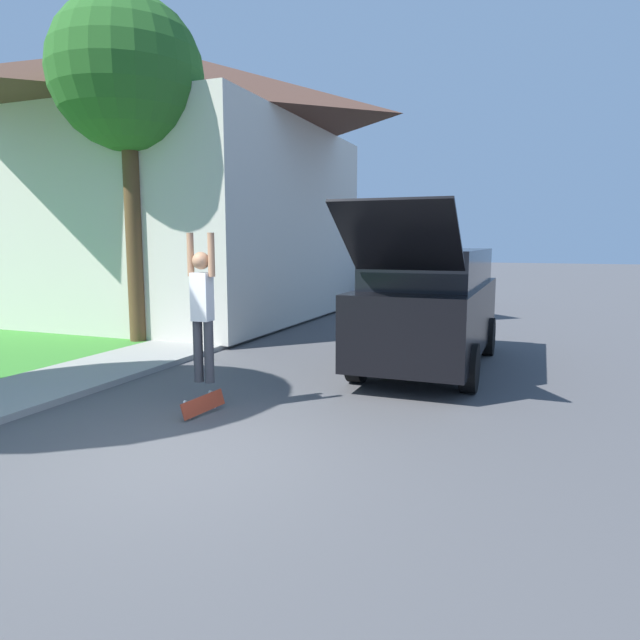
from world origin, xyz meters
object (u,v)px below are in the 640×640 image
suv_parked (431,304)px  car_down_street (428,286)px  skateboarder (202,306)px  skateboard (203,404)px  lawn_tree_far (127,77)px

suv_parked → car_down_street: bearing=100.8°
car_down_street → skateboarder: size_ratio=2.24×
car_down_street → skateboard: bearing=-91.1°
suv_parked → skateboarder: (-2.35, -3.88, 0.29)m
lawn_tree_far → car_down_street: lawn_tree_far is taller
suv_parked → skateboard: (-2.27, -4.05, -1.01)m
skateboarder → skateboard: skateboarder is taller
lawn_tree_far → suv_parked: 8.01m
suv_parked → car_down_street: size_ratio=1.28×
lawn_tree_far → skateboard: (4.29, -4.03, -5.61)m
suv_parked → car_down_street: 10.62m
lawn_tree_far → car_down_street: (4.57, 10.44, -5.09)m
lawn_tree_far → skateboard: bearing=-43.2°
lawn_tree_far → skateboard: size_ratio=9.84×
lawn_tree_far → skateboard: lawn_tree_far is taller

